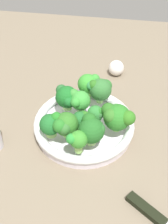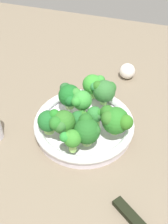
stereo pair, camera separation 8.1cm
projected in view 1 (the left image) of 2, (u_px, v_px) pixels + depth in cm
name	position (u px, v px, depth cm)	size (l,w,h in cm)	color
ground_plane	(88.00, 142.00, 85.12)	(130.00, 130.00, 2.50)	#786A56
bowl	(84.00, 125.00, 84.94)	(26.25, 26.25, 3.93)	white
broccoli_floret_0	(65.00, 125.00, 76.66)	(6.49, 6.72, 6.97)	#95C861
broccoli_floret_1	(79.00, 101.00, 82.55)	(5.74, 5.77, 6.90)	#91D568
broccoli_floret_2	(92.00, 129.00, 75.55)	(6.53, 6.39, 7.57)	#A0CD71
broccoli_floret_3	(100.00, 88.00, 86.08)	(6.11, 6.75, 7.16)	#85C55D
broccoli_floret_4	(96.00, 115.00, 80.57)	(4.16, 4.53, 5.57)	#92CA5E
broccoli_floret_5	(66.00, 97.00, 84.19)	(6.88, 6.14, 6.91)	#92C568
broccoli_floret_6	(81.00, 120.00, 78.88)	(4.08, 4.56, 5.53)	#96CA6F
broccoli_floret_7	(53.00, 124.00, 77.63)	(5.58, 5.97, 6.34)	#99C767
broccoli_floret_8	(89.00, 84.00, 87.35)	(5.92, 5.84, 7.04)	#92D062
broccoli_floret_9	(117.00, 117.00, 78.44)	(6.69, 8.45, 7.31)	#8FC75B
broccoli_floret_10	(77.00, 140.00, 73.48)	(4.22, 4.86, 6.19)	#95CA65
garlic_bulb	(116.00, 68.00, 102.30)	(4.90, 4.90, 4.90)	silver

